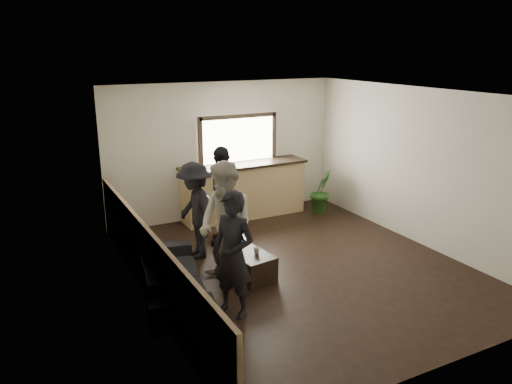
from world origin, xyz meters
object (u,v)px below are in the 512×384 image
bar_counter (244,187)px  cup_a (239,247)px  cup_b (257,250)px  potted_plant (321,191)px  sofa (173,276)px  person_a (233,255)px  person_c (195,210)px  person_d (223,196)px  coffee_table (247,264)px  person_b (226,225)px

bar_counter → cup_a: bar_counter is taller
cup_b → potted_plant: (2.72, 2.23, 0.02)m
sofa → person_a: bearing=-134.4°
bar_counter → person_c: size_ratio=1.63×
sofa → person_c: bearing=-23.0°
cup_b → potted_plant: potted_plant is taller
potted_plant → person_d: size_ratio=0.52×
bar_counter → person_c: bearing=-137.1°
coffee_table → person_b: 0.84m
cup_b → person_a: person_a is taller
potted_plant → person_a: size_ratio=0.55×
coffee_table → potted_plant: (2.83, 2.12, 0.27)m
sofa → potted_plant: (4.06, 2.21, 0.16)m
potted_plant → person_d: person_d is taller
person_b → cup_b: bearing=72.2°
bar_counter → potted_plant: bearing=-17.6°
person_a → person_b: person_b is taller
cup_b → person_a: bearing=-133.3°
sofa → cup_a: bearing=-67.9°
person_c → coffee_table: bearing=20.0°
person_a → sofa: bearing=-176.5°
person_a → bar_counter: bearing=121.2°
cup_b → person_d: (0.12, 1.57, 0.45)m
cup_a → person_c: 1.10m
person_a → person_c: 2.05m
cup_b → potted_plant: 3.51m
potted_plant → person_b: person_b is taller
potted_plant → sofa: bearing=-151.5°
sofa → coffee_table: bearing=-74.7°
person_a → cup_a: bearing=119.8°
cup_a → person_c: (-0.36, 0.97, 0.37)m
potted_plant → person_d: (-2.60, -0.66, 0.43)m
sofa → cup_b: 1.35m
sofa → cup_a: 1.20m
person_c → bar_counter: bearing=132.1°
coffee_table → person_c: size_ratio=0.56×
cup_a → person_b: 0.62m
cup_a → person_a: 1.28m
bar_counter → coffee_table: bearing=-114.8°
person_d → person_b: bearing=8.0°
bar_counter → coffee_table: (-1.22, -2.63, -0.44)m
cup_a → person_b: bearing=-146.2°
sofa → cup_b: bearing=-79.6°
potted_plant → person_b: bearing=-145.6°
cup_b → person_b: (-0.49, 0.03, 0.49)m
person_b → person_a: bearing=-32.1°
bar_counter → sofa: bearing=-132.0°
potted_plant → person_a: 4.65m
coffee_table → person_c: bearing=110.8°
coffee_table → person_b: person_b is taller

